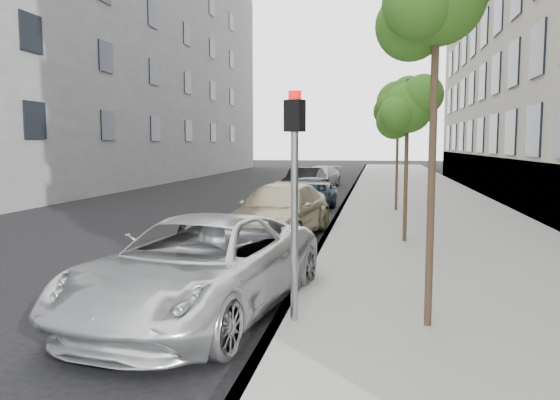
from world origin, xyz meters
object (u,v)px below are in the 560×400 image
(tree_mid, at_px, (409,108))
(minivan, at_px, (200,267))
(tree_far, at_px, (399,102))
(sedan_black, at_px, (305,182))
(sedan_blue, at_px, (308,193))
(signal_pole, at_px, (295,179))
(suv, at_px, (280,212))
(sedan_rear, at_px, (320,177))

(tree_mid, bearing_deg, minivan, -118.35)
(tree_far, height_order, sedan_black, tree_far)
(minivan, distance_m, sedan_blue, 12.89)
(signal_pole, bearing_deg, tree_far, 103.46)
(tree_mid, distance_m, suv, 4.35)
(signal_pole, distance_m, sedan_blue, 13.48)
(minivan, relative_size, sedan_blue, 1.31)
(minivan, relative_size, suv, 1.06)
(sedan_black, relative_size, sedan_rear, 0.98)
(sedan_rear, bearing_deg, signal_pole, -75.20)
(sedan_blue, bearing_deg, sedan_black, 108.03)
(minivan, height_order, sedan_blue, minivan)
(suv, bearing_deg, minivan, -82.54)
(tree_far, xyz_separation_m, suv, (-3.33, -5.82, -3.33))
(signal_pole, xyz_separation_m, minivan, (-1.50, 0.43, -1.36))
(tree_far, bearing_deg, signal_pole, -97.94)
(tree_far, relative_size, suv, 0.97)
(tree_far, distance_m, signal_pole, 13.37)
(tree_mid, distance_m, tree_far, 6.53)
(tree_mid, distance_m, sedan_black, 13.95)
(sedan_blue, xyz_separation_m, sedan_black, (-0.96, 6.26, 0.01))
(sedan_blue, bearing_deg, tree_mid, -54.32)
(tree_far, distance_m, sedan_black, 8.47)
(suv, bearing_deg, tree_far, 67.69)
(sedan_blue, relative_size, sedan_rear, 0.93)
(signal_pole, xyz_separation_m, suv, (-1.50, 7.28, -1.37))
(tree_far, xyz_separation_m, signal_pole, (-1.83, -13.10, -1.96))
(signal_pole, relative_size, suv, 0.63)
(minivan, relative_size, sedan_black, 1.25)
(signal_pole, xyz_separation_m, sedan_rear, (-2.23, 25.02, -1.47))
(minivan, xyz_separation_m, sedan_blue, (0.00, 12.89, -0.05))
(tree_far, xyz_separation_m, sedan_black, (-4.28, 6.49, -3.36))
(sedan_black, bearing_deg, tree_mid, -66.98)
(suv, distance_m, sedan_rear, 17.76)
(tree_mid, xyz_separation_m, sedan_rear, (-4.05, 18.43, -2.81))
(tree_mid, xyz_separation_m, signal_pole, (-1.83, -6.60, -1.34))
(minivan, height_order, suv, minivan)
(tree_mid, bearing_deg, sedan_rear, 102.41)
(tree_far, distance_m, minivan, 13.51)
(tree_far, relative_size, sedan_blue, 1.20)
(tree_far, relative_size, minivan, 0.92)
(tree_far, bearing_deg, minivan, -104.72)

